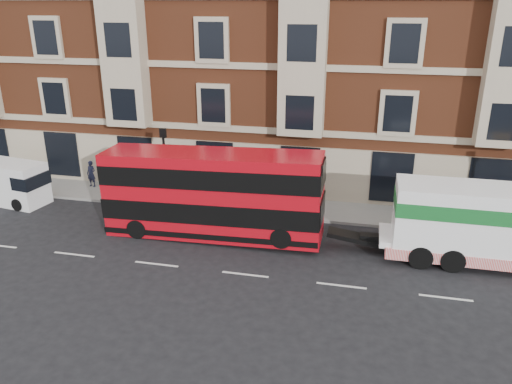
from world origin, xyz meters
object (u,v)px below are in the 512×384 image
at_px(box_van, 7,182).
at_px(pedestrian, 91,174).
at_px(double_decker_bus, 212,193).
at_px(tow_truck, 483,224).

distance_m(box_van, pedestrian, 4.61).
distance_m(double_decker_bus, tow_truck, 12.06).
distance_m(tow_truck, box_van, 24.85).
bearing_deg(pedestrian, box_van, -132.16).
distance_m(double_decker_bus, box_van, 12.89).
bearing_deg(box_van, pedestrian, 49.17).
bearing_deg(tow_truck, pedestrian, 167.55).
height_order(double_decker_bus, box_van, double_decker_bus).
relative_size(tow_truck, box_van, 1.75).
height_order(tow_truck, pedestrian, tow_truck).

